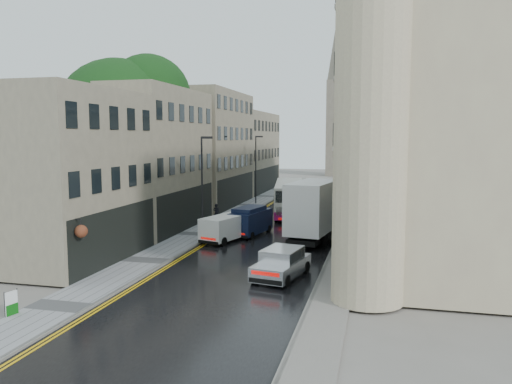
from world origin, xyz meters
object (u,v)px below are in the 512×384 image
at_px(silver_hatchback, 255,268).
at_px(estate_sign, 11,303).
at_px(white_van, 204,230).
at_px(pedestrian, 216,213).
at_px(tree_far, 185,148).
at_px(white_lorry, 292,214).
at_px(lamp_post_far, 256,170).
at_px(lamp_post_near, 202,189).
at_px(navy_van, 232,222).
at_px(cream_bus, 276,202).
at_px(tree_near, 119,142).

xyz_separation_m(silver_hatchback, estate_sign, (-8.48, -7.04, -0.20)).
distance_m(white_van, pedestrian, 8.13).
distance_m(silver_hatchback, estate_sign, 11.02).
distance_m(tree_far, white_lorry, 21.21).
bearing_deg(white_van, lamp_post_far, 110.41).
bearing_deg(estate_sign, lamp_post_near, 94.27).
bearing_deg(pedestrian, navy_van, 127.76).
relative_size(white_lorry, estate_sign, 8.37).
relative_size(white_lorry, silver_hatchback, 1.94).
xyz_separation_m(cream_bus, white_van, (-2.78, -11.27, -0.60)).
bearing_deg(navy_van, pedestrian, 130.15).
relative_size(navy_van, pedestrian, 2.74).
xyz_separation_m(white_lorry, silver_hatchback, (-0.31, -9.34, -1.36)).
height_order(white_lorry, white_van, white_lorry).
bearing_deg(tree_near, silver_hatchback, -40.28).
bearing_deg(white_lorry, navy_van, 171.10).
height_order(tree_near, lamp_post_near, tree_near).
bearing_deg(pedestrian, lamp_post_far, -82.58).
xyz_separation_m(white_van, estate_sign, (-2.76, -15.39, -0.34)).
height_order(white_van, navy_van, navy_van).
height_order(white_lorry, silver_hatchback, white_lorry).
height_order(white_lorry, navy_van, white_lorry).
bearing_deg(lamp_post_near, white_lorry, -19.31).
height_order(tree_near, white_van, tree_near).
xyz_separation_m(tree_near, tree_far, (0.30, 13.00, -0.72)).
relative_size(navy_van, lamp_post_far, 0.59).
distance_m(tree_far, lamp_post_near, 17.46).
xyz_separation_m(tree_near, silver_hatchback, (13.93, -11.80, -6.13)).
relative_size(silver_hatchback, lamp_post_near, 0.58).
bearing_deg(tree_far, pedestrian, -53.96).
bearing_deg(estate_sign, navy_van, 89.74).
bearing_deg(tree_far, white_lorry, -47.96).
height_order(white_van, estate_sign, white_van).
bearing_deg(estate_sign, silver_hatchback, 52.18).
relative_size(tree_far, lamp_post_far, 1.70).
xyz_separation_m(white_lorry, lamp_post_far, (-7.41, 19.58, 1.62)).
bearing_deg(tree_near, white_lorry, -9.80).
relative_size(tree_far, white_lorry, 1.52).
distance_m(white_van, estate_sign, 15.64).
bearing_deg(pedestrian, white_van, 111.28).
distance_m(navy_van, lamp_post_far, 18.48).
xyz_separation_m(lamp_post_near, lamp_post_far, (-0.97, 19.69, 0.05)).
distance_m(white_van, navy_van, 2.78).
bearing_deg(estate_sign, white_van, 92.30).
height_order(silver_hatchback, white_van, white_van).
distance_m(white_lorry, lamp_post_near, 6.63).
xyz_separation_m(silver_hatchback, navy_van, (-4.44, 10.83, 0.32)).
bearing_deg(white_van, pedestrian, 118.84).
bearing_deg(white_lorry, tree_near, 178.67).
height_order(lamp_post_near, estate_sign, lamp_post_near).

